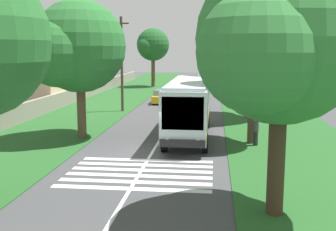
{
  "coord_description": "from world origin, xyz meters",
  "views": [
    {
      "loc": [
        -22.18,
        -3.39,
        5.78
      ],
      "look_at": [
        3.55,
        -0.54,
        1.6
      ],
      "focal_mm": 44.5,
      "sensor_mm": 36.0,
      "label": 1
    }
  ],
  "objects_px": {
    "roadside_tree_right_1": "(253,23)",
    "roadside_tree_left_2": "(152,45)",
    "trailing_car_3": "(203,84)",
    "trailing_car_2": "(176,87)",
    "pedestrian": "(256,131)",
    "utility_pole": "(122,63)",
    "roadside_tree_right_2": "(248,19)",
    "roadside_tree_right_0": "(276,44)",
    "roadside_building": "(22,67)",
    "trailing_car_1": "(202,92)",
    "coach_bus": "(189,105)",
    "roadside_tree_left_0": "(76,49)",
    "trailing_car_0": "(162,97)"
  },
  "relations": [
    {
      "from": "roadside_tree_right_1",
      "to": "roadside_tree_left_2",
      "type": "bearing_deg",
      "value": 17.27
    },
    {
      "from": "trailing_car_3",
      "to": "roadside_tree_right_1",
      "type": "xyz_separation_m",
      "value": [
        -35.65,
        -3.88,
        6.57
      ]
    },
    {
      "from": "trailing_car_3",
      "to": "trailing_car_2",
      "type": "bearing_deg",
      "value": 146.45
    },
    {
      "from": "roadside_tree_right_1",
      "to": "pedestrian",
      "type": "xyz_separation_m",
      "value": [
        -0.75,
        -0.3,
        -6.33
      ]
    },
    {
      "from": "utility_pole",
      "to": "roadside_tree_right_2",
      "type": "bearing_deg",
      "value": -101.97
    },
    {
      "from": "roadside_tree_right_0",
      "to": "roadside_building",
      "type": "height_order",
      "value": "roadside_tree_right_0"
    },
    {
      "from": "trailing_car_2",
      "to": "utility_pole",
      "type": "height_order",
      "value": "utility_pole"
    },
    {
      "from": "trailing_car_2",
      "to": "utility_pole",
      "type": "relative_size",
      "value": 0.5
    },
    {
      "from": "trailing_car_3",
      "to": "trailing_car_1",
      "type": "bearing_deg",
      "value": -178.82
    },
    {
      "from": "roadside_tree_right_1",
      "to": "roadside_building",
      "type": "height_order",
      "value": "roadside_tree_right_1"
    },
    {
      "from": "roadside_tree_left_2",
      "to": "trailing_car_2",
      "type": "bearing_deg",
      "value": -148.38
    },
    {
      "from": "trailing_car_3",
      "to": "roadside_building",
      "type": "bearing_deg",
      "value": 137.82
    },
    {
      "from": "coach_bus",
      "to": "roadside_tree_right_2",
      "type": "xyz_separation_m",
      "value": [
        8.41,
        -4.22,
        5.97
      ]
    },
    {
      "from": "roadside_tree_left_0",
      "to": "trailing_car_3",
      "type": "bearing_deg",
      "value": -11.25
    },
    {
      "from": "roadside_tree_right_1",
      "to": "roadside_tree_right_2",
      "type": "height_order",
      "value": "roadside_tree_right_2"
    },
    {
      "from": "trailing_car_2",
      "to": "roadside_building",
      "type": "bearing_deg",
      "value": 135.19
    },
    {
      "from": "trailing_car_3",
      "to": "roadside_building",
      "type": "distance_m",
      "value": 27.1
    },
    {
      "from": "roadside_tree_right_2",
      "to": "coach_bus",
      "type": "bearing_deg",
      "value": 153.35
    },
    {
      "from": "pedestrian",
      "to": "roadside_tree_left_0",
      "type": "bearing_deg",
      "value": 85.14
    },
    {
      "from": "coach_bus",
      "to": "trailing_car_1",
      "type": "xyz_separation_m",
      "value": [
        22.8,
        -0.18,
        -1.48
      ]
    },
    {
      "from": "roadside_tree_left_0",
      "to": "coach_bus",
      "type": "bearing_deg",
      "value": -81.72
    },
    {
      "from": "coach_bus",
      "to": "trailing_car_3",
      "type": "distance_m",
      "value": 34.45
    },
    {
      "from": "pedestrian",
      "to": "roadside_tree_right_0",
      "type": "bearing_deg",
      "value": 177.18
    },
    {
      "from": "roadside_tree_left_0",
      "to": "pedestrian",
      "type": "height_order",
      "value": "roadside_tree_left_0"
    },
    {
      "from": "coach_bus",
      "to": "roadside_tree_left_0",
      "type": "height_order",
      "value": "roadside_tree_left_0"
    },
    {
      "from": "roadside_tree_right_0",
      "to": "roadside_tree_left_2",
      "type": "bearing_deg",
      "value": 13.13
    },
    {
      "from": "roadside_building",
      "to": "trailing_car_0",
      "type": "bearing_deg",
      "value": -79.27
    },
    {
      "from": "roadside_tree_right_1",
      "to": "utility_pole",
      "type": "bearing_deg",
      "value": 41.6
    },
    {
      "from": "pedestrian",
      "to": "trailing_car_2",
      "type": "bearing_deg",
      "value": 13.86
    },
    {
      "from": "trailing_car_2",
      "to": "roadside_building",
      "type": "height_order",
      "value": "roadside_building"
    },
    {
      "from": "roadside_tree_left_2",
      "to": "utility_pole",
      "type": "relative_size",
      "value": 1.02
    },
    {
      "from": "trailing_car_3",
      "to": "roadside_tree_right_0",
      "type": "bearing_deg",
      "value": -175.55
    },
    {
      "from": "trailing_car_0",
      "to": "trailing_car_1",
      "type": "bearing_deg",
      "value": -35.94
    },
    {
      "from": "trailing_car_2",
      "to": "roadside_tree_right_1",
      "type": "bearing_deg",
      "value": -166.34
    },
    {
      "from": "coach_bus",
      "to": "roadside_tree_left_0",
      "type": "distance_m",
      "value": 8.04
    },
    {
      "from": "trailing_car_0",
      "to": "pedestrian",
      "type": "xyz_separation_m",
      "value": [
        -19.16,
        -8.02,
        0.24
      ]
    },
    {
      "from": "trailing_car_3",
      "to": "pedestrian",
      "type": "bearing_deg",
      "value": -173.45
    },
    {
      "from": "roadside_tree_right_0",
      "to": "roadside_tree_right_1",
      "type": "xyz_separation_m",
      "value": [
        11.38,
        -0.22,
        1.3
      ]
    },
    {
      "from": "roadside_tree_left_0",
      "to": "roadside_building",
      "type": "distance_m",
      "value": 19.11
    },
    {
      "from": "roadside_tree_left_2",
      "to": "roadside_tree_left_0",
      "type": "bearing_deg",
      "value": -179.05
    },
    {
      "from": "coach_bus",
      "to": "roadside_tree_right_1",
      "type": "height_order",
      "value": "roadside_tree_right_1"
    },
    {
      "from": "trailing_car_2",
      "to": "roadside_tree_left_2",
      "type": "height_order",
      "value": "roadside_tree_left_2"
    },
    {
      "from": "roadside_tree_right_1",
      "to": "utility_pole",
      "type": "xyz_separation_m",
      "value": [
        11.98,
        10.64,
        -2.77
      ]
    },
    {
      "from": "trailing_car_0",
      "to": "trailing_car_2",
      "type": "xyz_separation_m",
      "value": [
        11.97,
        -0.34,
        0.0
      ]
    },
    {
      "from": "pedestrian",
      "to": "trailing_car_0",
      "type": "bearing_deg",
      "value": 22.72
    },
    {
      "from": "coach_bus",
      "to": "roadside_tree_right_2",
      "type": "bearing_deg",
      "value": -26.65
    },
    {
      "from": "trailing_car_0",
      "to": "utility_pole",
      "type": "bearing_deg",
      "value": 155.61
    },
    {
      "from": "trailing_car_2",
      "to": "roadside_tree_left_2",
      "type": "distance_m",
      "value": 9.69
    },
    {
      "from": "trailing_car_0",
      "to": "roadside_tree_left_0",
      "type": "xyz_separation_m",
      "value": [
        -18.21,
        3.21,
        5.1
      ]
    },
    {
      "from": "roadside_tree_right_2",
      "to": "pedestrian",
      "type": "relative_size",
      "value": 6.94
    }
  ]
}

